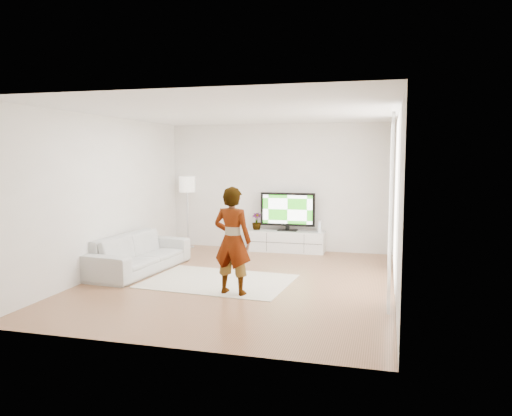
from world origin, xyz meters
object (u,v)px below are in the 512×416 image
(player, at_px, (232,240))
(floor_lamp, at_px, (187,187))
(television, at_px, (288,210))
(rug, at_px, (218,281))
(media_console, at_px, (287,241))
(sofa, at_px, (139,253))

(player, bearing_deg, floor_lamp, -50.50)
(television, distance_m, rug, 3.10)
(media_console, xyz_separation_m, floor_lamp, (-2.32, -0.06, 1.15))
(media_console, relative_size, rug, 0.69)
(television, distance_m, player, 3.58)
(sofa, distance_m, floor_lamp, 2.66)
(player, bearing_deg, television, -84.76)
(television, bearing_deg, rug, -101.69)
(floor_lamp, bearing_deg, media_console, 1.61)
(sofa, bearing_deg, floor_lamp, 6.90)
(sofa, bearing_deg, player, -110.78)
(media_console, relative_size, sofa, 0.72)
(rug, bearing_deg, media_console, 78.20)
(rug, distance_m, player, 1.16)
(floor_lamp, bearing_deg, sofa, -88.40)
(television, relative_size, floor_lamp, 0.74)
(television, xyz_separation_m, floor_lamp, (-2.32, -0.09, 0.47))
(sofa, relative_size, floor_lamp, 1.40)
(rug, xyz_separation_m, floor_lamp, (-1.72, 2.81, 1.38))
(media_console, relative_size, television, 1.36)
(media_console, relative_size, player, 1.00)
(television, height_order, player, player)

